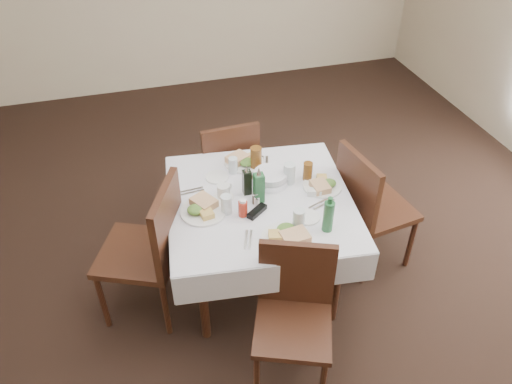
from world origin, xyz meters
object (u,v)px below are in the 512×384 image
chair_east (367,203)px  water_n (233,165)px  chair_west (152,245)px  dining_table (260,210)px  water_s (299,219)px  chair_south (294,307)px  water_w (226,204)px  coffee_mug (224,192)px  oil_cruet_dark (247,181)px  water_e (289,173)px  bread_basket (270,178)px  oil_cruet_green (259,187)px  ketchup_bottle (243,208)px  green_bottle (328,216)px  chair_north (228,164)px

chair_east → water_n: size_ratio=8.45×
chair_east → chair_west: (-1.51, -0.03, 0.03)m
dining_table → water_s: water_s is taller
chair_south → water_w: (-0.23, 0.64, 0.30)m
chair_east → water_w: 1.06m
chair_south → water_n: (-0.09, 1.05, 0.30)m
chair_south → coffee_mug: (-0.22, 0.80, 0.28)m
water_n → oil_cruet_dark: oil_cruet_dark is taller
water_e → oil_cruet_dark: size_ratio=0.66×
bread_basket → oil_cruet_green: 0.22m
dining_table → water_w: bearing=-164.0°
ketchup_bottle → coffee_mug: size_ratio=0.92×
bread_basket → oil_cruet_green: bearing=-128.4°
dining_table → water_s: size_ratio=9.89×
chair_east → oil_cruet_green: (-0.80, 0.01, 0.31)m
chair_east → bread_basket: (-0.67, 0.17, 0.24)m
dining_table → water_n: bearing=105.6°
chair_west → water_e: bearing=10.0°
water_w → green_bottle: 0.63m
chair_east → chair_west: chair_west is taller
chair_north → water_n: (-0.05, -0.42, 0.29)m
green_bottle → chair_south: bearing=-134.0°
water_s → dining_table: bearing=114.2°
dining_table → bread_basket: size_ratio=5.25×
dining_table → coffee_mug: size_ratio=9.81×
chair_east → chair_south: bearing=-138.8°
chair_west → coffee_mug: bearing=14.8°
bread_basket → oil_cruet_dark: 0.20m
chair_north → chair_west: bearing=-130.3°
chair_south → oil_cruet_dark: (-0.06, 0.80, 0.33)m
chair_west → oil_cruet_dark: (0.66, 0.14, 0.27)m
water_w → chair_south: bearing=-69.9°
oil_cruet_green → coffee_mug: oil_cruet_green is taller
water_s → ketchup_bottle: 0.36m
chair_south → bread_basket: 0.92m
chair_south → dining_table: bearing=89.8°
water_w → chair_east: bearing=2.7°
chair_south → chair_west: size_ratio=0.89×
water_n → chair_north: bearing=82.6°
oil_cruet_dark → green_bottle: bearing=-52.2°
water_n → coffee_mug: bearing=-116.5°
water_n → oil_cruet_dark: (0.03, -0.25, 0.04)m
water_w → coffee_mug: size_ratio=0.95×
coffee_mug → oil_cruet_green: bearing=-24.5°
water_n → coffee_mug: 0.28m
chair_east → bread_basket: size_ratio=3.92×
water_e → water_w: (-0.48, -0.19, -0.01)m
chair_north → chair_west: (-0.69, -0.81, 0.06)m
chair_south → oil_cruet_dark: oil_cruet_dark is taller
chair_west → water_w: chair_west is taller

